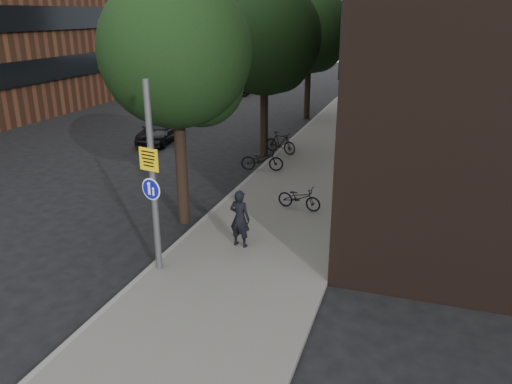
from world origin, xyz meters
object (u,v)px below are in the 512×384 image
at_px(signpost, 153,179).
at_px(parked_car_near, 160,129).
at_px(parked_bike_facade_near, 299,198).
at_px(pedestrian, 240,218).

relative_size(signpost, parked_car_near, 1.26).
relative_size(signpost, parked_bike_facade_near, 3.16).
xyz_separation_m(signpost, parked_bike_facade_near, (2.45, 5.14, -2.03)).
distance_m(pedestrian, parked_car_near, 13.35).
bearing_deg(parked_car_near, parked_bike_facade_near, -45.93).
relative_size(signpost, pedestrian, 2.90).
distance_m(pedestrian, parked_bike_facade_near, 3.40).
distance_m(parked_bike_facade_near, parked_car_near, 11.68).
height_order(parked_bike_facade_near, parked_car_near, parked_car_near).
height_order(signpost, pedestrian, signpost).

